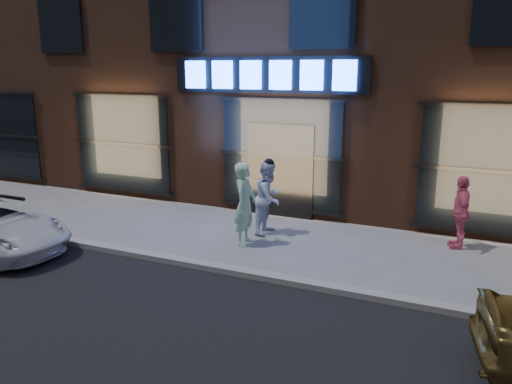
% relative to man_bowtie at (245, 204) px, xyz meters
% --- Properties ---
extents(ground, '(90.00, 90.00, 0.00)m').
position_rel_man_bowtie_xyz_m(ground, '(-0.10, -1.59, -0.91)').
color(ground, slate).
rests_on(ground, ground).
extents(curb, '(60.00, 0.25, 0.12)m').
position_rel_man_bowtie_xyz_m(curb, '(-0.10, -1.59, -0.85)').
color(curb, gray).
rests_on(curb, ground).
extents(storefront_building, '(30.20, 8.28, 10.30)m').
position_rel_man_bowtie_xyz_m(storefront_building, '(-0.10, 6.40, 4.24)').
color(storefront_building, '#54301E').
rests_on(storefront_building, ground).
extents(man_bowtie, '(0.47, 0.69, 1.82)m').
position_rel_man_bowtie_xyz_m(man_bowtie, '(0.00, 0.00, 0.00)').
color(man_bowtie, '#A4D8BF').
rests_on(man_bowtie, ground).
extents(man_cap, '(0.69, 0.86, 1.70)m').
position_rel_man_bowtie_xyz_m(man_cap, '(0.17, 0.93, -0.06)').
color(man_cap, silver).
rests_on(man_cap, ground).
extents(passerby, '(0.59, 0.99, 1.58)m').
position_rel_man_bowtie_xyz_m(passerby, '(4.28, 1.67, -0.12)').
color(passerby, '#E35D7A').
rests_on(passerby, ground).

